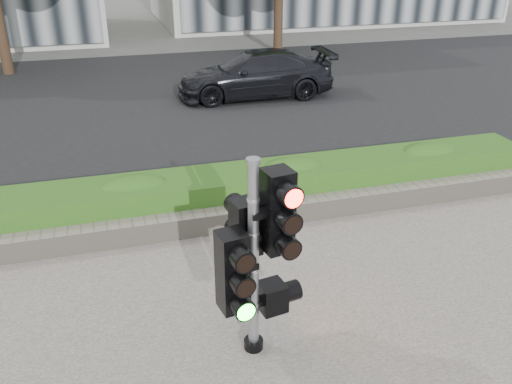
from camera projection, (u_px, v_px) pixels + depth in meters
ground at (248, 300)px, 7.08m from camera, size 120.00×120.00×0.00m
road at (157, 98)px, 15.74m from camera, size 60.00×13.00×0.02m
curb at (202, 196)px, 9.78m from camera, size 60.00×0.25×0.12m
stone_wall at (217, 220)px, 8.64m from camera, size 12.00×0.32×0.34m
hedge at (208, 194)px, 9.13m from camera, size 12.00×1.00×0.68m
traffic_signal at (255, 249)px, 5.71m from camera, size 0.84×0.67×2.34m
car_dark at (255, 74)px, 15.62m from camera, size 4.57×2.01×1.31m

